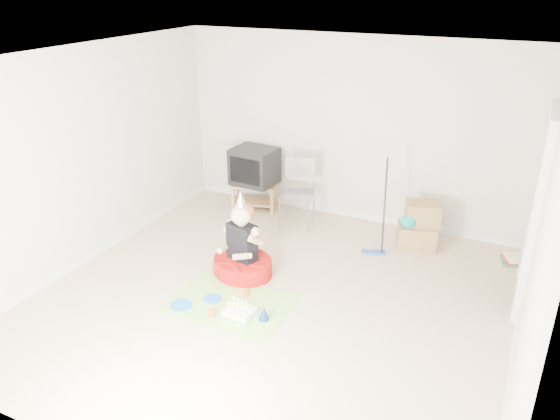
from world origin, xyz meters
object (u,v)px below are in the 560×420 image
at_px(tv_stand, 255,193).
at_px(folding_chair, 297,194).
at_px(cardboard_boxes, 419,226).
at_px(crt_tv, 254,166).
at_px(seated_woman, 242,256).
at_px(birthday_cake, 240,313).

distance_m(tv_stand, folding_chair, 0.91).
relative_size(tv_stand, cardboard_boxes, 1.19).
xyz_separation_m(crt_tv, seated_woman, (0.79, -1.82, -0.44)).
xyz_separation_m(folding_chair, birthday_cake, (0.36, -2.30, -0.44)).
bearing_deg(crt_tv, birthday_cake, -60.31).
height_order(crt_tv, cardboard_boxes, crt_tv).
xyz_separation_m(tv_stand, seated_woman, (0.79, -1.82, -0.01)).
distance_m(folding_chair, cardboard_boxes, 1.71).
relative_size(cardboard_boxes, birthday_cake, 1.93).
distance_m(tv_stand, crt_tv, 0.43).
relative_size(tv_stand, crt_tv, 1.18).
distance_m(cardboard_boxes, seated_woman, 2.36).
bearing_deg(folding_chair, birthday_cake, -81.05).
xyz_separation_m(tv_stand, birthday_cake, (1.19, -2.60, -0.20)).
height_order(tv_stand, birthday_cake, tv_stand).
bearing_deg(seated_woman, birthday_cake, -63.07).
relative_size(crt_tv, folding_chair, 0.63).
height_order(crt_tv, birthday_cake, crt_tv).
distance_m(folding_chair, seated_woman, 1.54).
bearing_deg(seated_woman, crt_tv, 113.55).
bearing_deg(tv_stand, crt_tv, 116.57).
xyz_separation_m(crt_tv, birthday_cake, (1.19, -2.60, -0.63)).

